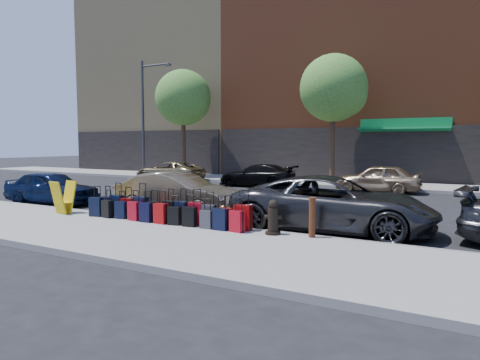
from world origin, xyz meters
The scene contains 41 objects.
ground centered at (0.00, 0.00, 0.00)m, with size 120.00×120.00×0.00m, color black.
sidewalk_near centered at (0.00, -6.50, 0.07)m, with size 60.00×4.00×0.15m, color gray.
sidewalk_far centered at (0.00, 10.00, 0.07)m, with size 60.00×4.00×0.15m, color gray.
curb_near centered at (0.00, -4.48, 0.07)m, with size 60.00×0.08×0.15m, color gray.
curb_far centered at (0.00, 7.98, 0.07)m, with size 60.00×0.08×0.15m, color gray.
building_left centered at (-16.00, 17.98, 7.98)m, with size 15.00×12.12×16.00m.
building_center centered at (0.00, 17.99, 9.98)m, with size 17.00×12.85×20.00m.
tree_left centered at (-9.86, 9.50, 5.41)m, with size 3.80×3.80×7.27m.
tree_center centered at (0.64, 9.50, 5.41)m, with size 3.80×3.80×7.27m.
streetlight centered at (-12.80, 8.80, 4.66)m, with size 2.59×0.18×8.00m.
suitcase_front_0 centered at (-2.44, -4.78, 0.44)m, with size 0.39×0.22×0.92m.
suitcase_front_1 centered at (-2.01, -4.76, 0.47)m, with size 0.43×0.24×1.04m.
suitcase_front_2 centered at (-1.58, -4.75, 0.44)m, with size 0.40×0.25×0.93m.
suitcase_front_3 centered at (-0.97, -4.82, 0.49)m, with size 0.46×0.27×1.07m.
suitcase_front_4 centered at (-0.50, -4.80, 0.43)m, with size 0.40×0.25×0.90m.
suitcase_front_5 centered at (0.06, -4.76, 0.45)m, with size 0.43×0.28×0.96m.
suitcase_front_6 centered at (0.49, -4.75, 0.46)m, with size 0.45×0.30×0.99m.
suitcase_front_7 centered at (1.02, -4.82, 0.47)m, with size 0.44×0.27×1.01m.
suitcase_front_8 centered at (1.44, -4.79, 0.45)m, with size 0.40×0.22×0.95m.
suitcase_front_9 centered at (2.02, -4.83, 0.43)m, with size 0.38×0.23×0.89m.
suitcase_front_10 centered at (2.50, -4.80, 0.48)m, with size 0.46×0.28×1.07m.
suitcase_back_0 centered at (-2.49, -5.16, 0.45)m, with size 0.43×0.30×0.95m.
suitcase_back_1 centered at (-2.01, -5.16, 0.42)m, with size 0.38×0.25×0.86m.
suitcase_back_2 centered at (-1.52, -5.08, 0.41)m, with size 0.38×0.25×0.84m.
suitcase_back_3 centered at (-0.96, -5.12, 0.43)m, with size 0.39×0.24×0.89m.
suitcase_back_4 centered at (-0.48, -5.15, 0.43)m, with size 0.38×0.22×0.90m.
suitcase_back_5 centered at (0.04, -5.13, 0.44)m, with size 0.40×0.24×0.93m.
suitcase_back_6 centered at (0.51, -5.11, 0.41)m, with size 0.37×0.26×0.82m.
suitcase_back_7 centered at (1.00, -5.08, 0.42)m, with size 0.38×0.25×0.87m.
suitcase_back_8 centered at (1.56, -5.09, 0.40)m, with size 0.34×0.21×0.79m.
suitcase_back_9 centered at (2.00, -5.08, 0.43)m, with size 0.38×0.22×0.91m.
suitcase_back_10 centered at (2.49, -5.09, 0.43)m, with size 0.41×0.28×0.89m.
fire_hydrant centered at (3.40, -4.88, 0.55)m, with size 0.44×0.39×0.86m.
bollard centered at (4.37, -4.74, 0.65)m, with size 0.18×0.18×0.97m.
display_rack centered at (-3.81, -5.31, 0.67)m, with size 0.68×0.73×1.04m.
car_near_0 centered at (-6.92, -3.39, 0.66)m, with size 1.56×3.88×1.32m, color #0C1736.
car_near_1 centered at (-1.07, -2.92, 0.72)m, with size 1.52×4.35×1.43m, color #927B59.
car_near_2 centered at (4.37, -3.09, 0.76)m, with size 2.52×5.48×1.52m, color #2F2F31.
car_far_0 centered at (-9.30, 7.06, 0.63)m, with size 2.08×4.52×1.26m, color #8F7E57.
car_far_1 centered at (-2.86, 6.65, 0.63)m, with size 1.76×4.34×1.26m, color black.
car_far_2 centered at (3.52, 7.08, 0.69)m, with size 1.63×4.06×1.38m, color tan.
Camera 1 is at (7.79, -14.46, 2.41)m, focal length 32.00 mm.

